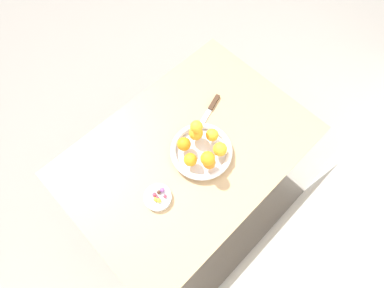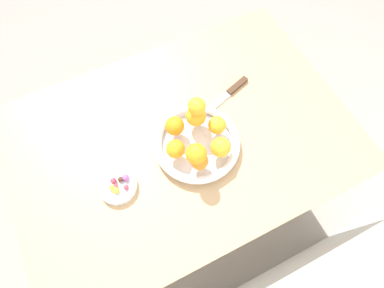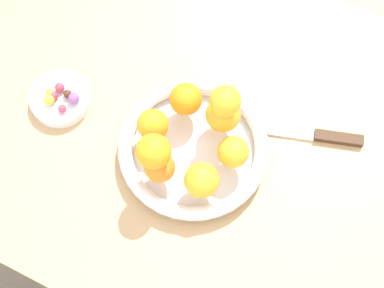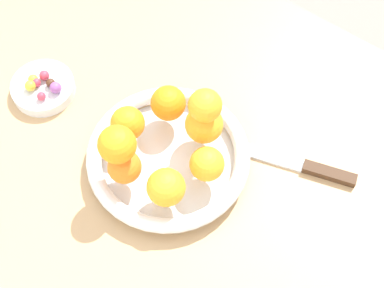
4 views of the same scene
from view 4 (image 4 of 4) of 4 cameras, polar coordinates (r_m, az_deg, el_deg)
The scene contains 20 objects.
ground_plane at distance 1.70m, azimuth -1.06°, elevation -11.65°, with size 6.00×6.00×0.00m, color gray.
dining_table at distance 1.10m, azimuth -1.61°, elevation -1.27°, with size 1.10×0.76×0.74m.
fruit_bowl at distance 0.98m, azimuth -2.31°, elevation -1.31°, with size 0.27×0.27×0.04m.
candy_dish at distance 1.10m, azimuth -14.23°, elevation 5.29°, with size 0.11×0.11×0.02m, color silver.
orange_0 at distance 0.95m, azimuth 1.18°, elevation 1.92°, with size 0.06×0.06×0.06m, color orange.
orange_1 at distance 0.98m, azimuth -2.31°, elevation 3.98°, with size 0.06×0.06×0.06m, color orange.
orange_2 at distance 0.96m, azimuth -6.26°, elevation 2.01°, with size 0.06×0.06×0.06m, color orange.
orange_3 at distance 0.92m, azimuth -6.70°, elevation -2.12°, with size 0.05×0.05×0.05m, color orange.
orange_4 at distance 0.90m, azimuth -2.53°, elevation -4.22°, with size 0.06×0.06×0.06m, color orange.
orange_5 at distance 0.92m, azimuth 1.46°, elevation -1.95°, with size 0.06×0.06×0.06m, color orange.
orange_6 at distance 0.90m, azimuth 1.27°, elevation 3.75°, with size 0.05×0.05×0.05m, color orange.
orange_7 at distance 0.88m, azimuth -7.28°, elevation -0.05°, with size 0.06×0.06×0.06m, color orange.
candy_ball_0 at distance 1.08m, azimuth -15.41°, elevation 5.47°, with size 0.02×0.02×0.02m, color gold.
candy_ball_1 at distance 1.09m, azimuth -14.13°, elevation 6.47°, with size 0.02×0.02×0.02m, color #C6384C.
candy_ball_2 at distance 1.08m, azimuth -13.55°, elevation 5.77°, with size 0.02×0.02×0.02m, color #472819.
candy_ball_3 at distance 1.06m, azimuth -14.40°, elevation 4.50°, with size 0.02×0.02×0.02m, color #C6384C.
candy_ball_4 at distance 1.06m, azimuth -13.09°, elevation 5.34°, with size 0.02×0.02×0.02m, color #8C4C99.
candy_ball_5 at distance 1.09m, azimuth -15.16°, elevation 6.08°, with size 0.02×0.02×0.02m, color gold.
candy_ball_6 at distance 1.08m, azimuth -14.87°, elevation 5.78°, with size 0.02×0.02×0.02m, color #C6384C.
knife at distance 1.01m, azimuth 9.81°, elevation -1.86°, with size 0.25×0.10×0.01m.
Camera 4 is at (-0.33, 0.40, 1.62)m, focal length 55.00 mm.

